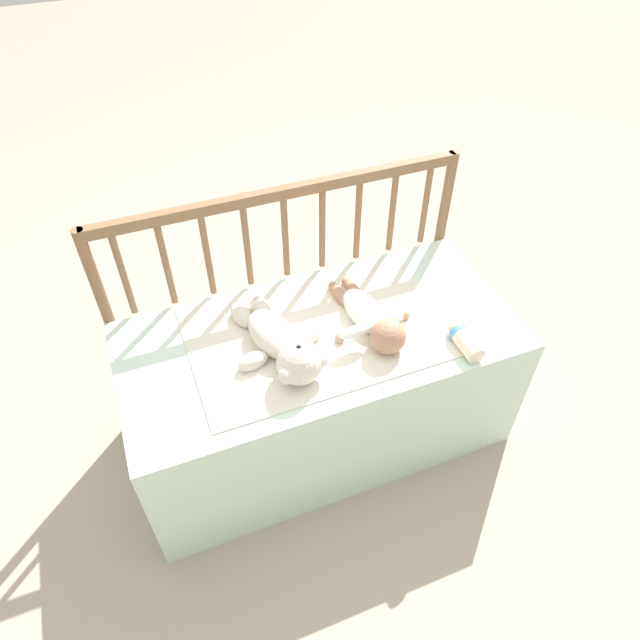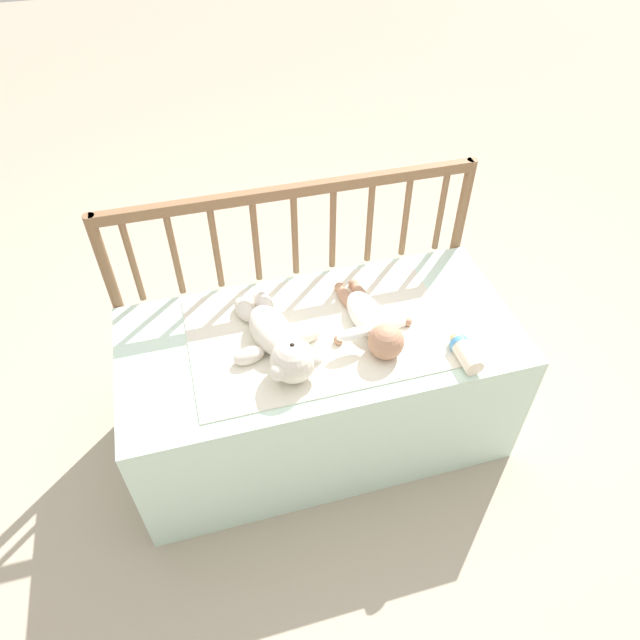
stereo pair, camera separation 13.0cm
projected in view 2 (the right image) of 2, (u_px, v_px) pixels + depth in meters
name	position (u px, v px, depth m)	size (l,w,h in m)	color
ground_plane	(320.00, 428.00, 2.14)	(12.00, 12.00, 0.00)	tan
crib_mattress	(320.00, 386.00, 1.96)	(1.26, 0.59, 0.51)	silver
crib_rail	(295.00, 249.00, 1.93)	(1.26, 0.04, 0.85)	brown
blanket	(318.00, 331.00, 1.79)	(0.81, 0.52, 0.01)	silver
teddy_bear	(279.00, 341.00, 1.69)	(0.29, 0.42, 0.14)	silver
baby	(372.00, 322.00, 1.76)	(0.27, 0.39, 0.11)	white
baby_bottle	(464.00, 352.00, 1.69)	(0.06, 0.15, 0.06)	#F4E5CC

